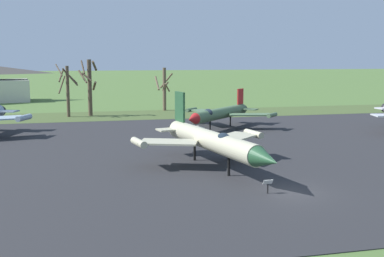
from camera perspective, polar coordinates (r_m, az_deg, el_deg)
The scene contains 10 objects.
ground_plane at distance 31.90m, azimuth 11.45°, elevation -7.50°, with size 600.00×600.00×0.00m, color #4C6B33.
asphalt_apron at distance 44.92m, azimuth 3.83°, elevation -2.67°, with size 78.37×47.69×0.05m, color #28282B.
grass_verge_strip at distance 73.64m, azimuth -2.99°, elevation 1.70°, with size 138.37×12.00×0.06m, color #44562B.
jet_fighter_front_left at distance 37.31m, azimuth 2.48°, elevation -1.45°, with size 11.33×16.38×5.65m.
info_placard_front_left at distance 31.17m, azimuth 9.02°, elevation -6.62°, with size 0.65×0.25×0.97m.
jet_fighter_rear_center at distance 58.21m, azimuth 3.40°, elevation 1.84°, with size 12.31×12.30×4.65m.
info_placard_rear_center at distance 50.22m, azimuth -0.05°, elevation -0.83°, with size 0.60×0.24×0.89m.
bare_tree_far_left at distance 72.02m, azimuth -14.64°, elevation 4.72°, with size 3.19×3.00×7.75m.
bare_tree_left_of_center at distance 72.73m, azimuth -12.09°, elevation 5.09°, with size 2.86×2.59×8.40m.
bare_tree_center at distance 78.63m, azimuth -3.35°, elevation 4.85°, with size 2.99×2.95×7.04m.
Camera 1 is at (-13.00, -27.82, 8.68)m, focal length 44.81 mm.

